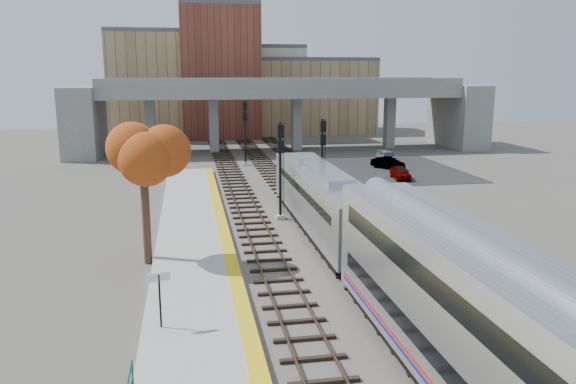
{
  "coord_description": "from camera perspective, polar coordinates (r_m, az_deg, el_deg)",
  "views": [
    {
      "loc": [
        -7.42,
        -28.66,
        10.29
      ],
      "look_at": [
        -1.0,
        7.05,
        2.5
      ],
      "focal_mm": 35.0,
      "sensor_mm": 36.0,
      "label": 1
    }
  ],
  "objects": [
    {
      "name": "tree",
      "position": [
        30.62,
        -14.53,
        3.26
      ],
      "size": [
        3.6,
        3.6,
        7.79
      ],
      "color": "#382619",
      "rests_on": "ground"
    },
    {
      "name": "platform",
      "position": [
        30.39,
        -9.37,
        -7.49
      ],
      "size": [
        4.5,
        60.0,
        0.35
      ],
      "primitive_type": "cube",
      "color": "#9E9E99",
      "rests_on": "ground"
    },
    {
      "name": "signal_mast_near",
      "position": [
        39.27,
        -0.78,
        1.99
      ],
      "size": [
        0.6,
        0.64,
        6.89
      ],
      "color": "#9E9E99",
      "rests_on": "ground"
    },
    {
      "name": "locomotive",
      "position": [
        36.27,
        3.49,
        -0.67
      ],
      "size": [
        3.02,
        19.05,
        4.1
      ],
      "color": "#A8AAB2",
      "rests_on": "ground"
    },
    {
      "name": "station_sign",
      "position": [
        22.86,
        -12.94,
        -9.52
      ],
      "size": [
        0.89,
        0.24,
        2.27
      ],
      "rotation": [
        0.0,
        0.0,
        0.22
      ],
      "color": "black",
      "rests_on": "platform"
    },
    {
      "name": "tracks",
      "position": [
        43.22,
        1.24,
        -1.55
      ],
      "size": [
        10.7,
        95.0,
        0.25
      ],
      "color": "black",
      "rests_on": "ground"
    },
    {
      "name": "parking_lot",
      "position": [
        61.44,
        10.37,
        2.29
      ],
      "size": [
        14.0,
        18.0,
        0.04
      ],
      "primitive_type": "cube",
      "color": "black",
      "rests_on": "ground"
    },
    {
      "name": "signal_mast_mid",
      "position": [
        44.46,
        3.5,
        3.0
      ],
      "size": [
        0.6,
        0.64,
        6.71
      ],
      "color": "#9E9E99",
      "rests_on": "ground"
    },
    {
      "name": "buildings_far",
      "position": [
        95.66,
        -5.07,
        10.63
      ],
      "size": [
        43.0,
        21.0,
        20.6
      ],
      "color": "tan",
      "rests_on": "ground"
    },
    {
      "name": "overpass",
      "position": [
        74.82,
        -0.69,
        8.68
      ],
      "size": [
        54.0,
        12.0,
        9.5
      ],
      "color": "slate",
      "rests_on": "ground"
    },
    {
      "name": "signal_mast_far",
      "position": [
        62.78,
        -4.38,
        5.98
      ],
      "size": [
        0.6,
        0.64,
        7.23
      ],
      "color": "#9E9E99",
      "rests_on": "ground"
    },
    {
      "name": "yellow_strip",
      "position": [
        30.4,
        -5.77,
        -7.02
      ],
      "size": [
        0.7,
        60.0,
        0.01
      ],
      "primitive_type": "cube",
      "color": "yellow",
      "rests_on": "platform"
    },
    {
      "name": "car_a",
      "position": [
        55.76,
        11.36,
        1.95
      ],
      "size": [
        1.93,
        3.87,
        1.27
      ],
      "primitive_type": "imported",
      "rotation": [
        0.0,
        0.0,
        -0.12
      ],
      "color": "#99999E",
      "rests_on": "parking_lot"
    },
    {
      "name": "car_b",
      "position": [
        61.5,
        10.11,
        2.92
      ],
      "size": [
        3.17,
        3.9,
        1.25
      ],
      "primitive_type": "imported",
      "rotation": [
        0.0,
        0.0,
        0.58
      ],
      "color": "#99999E",
      "rests_on": "parking_lot"
    },
    {
      "name": "coach",
      "position": [
        16.28,
        23.41,
        -16.35
      ],
      "size": [
        3.03,
        25.0,
        5.0
      ],
      "color": "#A8AAB2",
      "rests_on": "ground"
    },
    {
      "name": "ground",
      "position": [
        31.34,
        4.11,
        -7.08
      ],
      "size": [
        160.0,
        160.0,
        0.0
      ],
      "primitive_type": "plane",
      "color": "#47423D",
      "rests_on": "ground"
    },
    {
      "name": "car_c",
      "position": [
        65.62,
        10.06,
        3.51
      ],
      "size": [
        1.9,
        4.44,
        1.28
      ],
      "primitive_type": "imported",
      "rotation": [
        0.0,
        0.0,
        -0.03
      ],
      "color": "#99999E",
      "rests_on": "parking_lot"
    }
  ]
}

